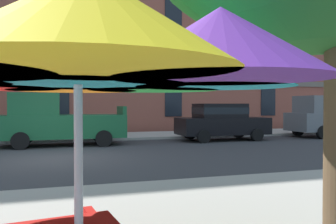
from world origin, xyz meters
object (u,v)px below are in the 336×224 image
pickup_green_midblock (57,121)px  pickup_gray (331,118)px  sedan_black (222,121)px  patio_umbrella (78,55)px

pickup_green_midblock → pickup_gray: size_ratio=1.00×
pickup_gray → pickup_green_midblock: bearing=180.0°
sedan_black → pickup_gray: size_ratio=0.86×
pickup_green_midblock → sedan_black: bearing=-0.0°
pickup_gray → patio_umbrella: 18.75m
pickup_green_midblock → pickup_gray: 14.07m
patio_umbrella → pickup_green_midblock: bearing=91.4°
sedan_black → pickup_gray: 6.49m
pickup_gray → sedan_black: bearing=-180.0°
sedan_black → patio_umbrella: (-7.27, -12.70, 1.09)m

